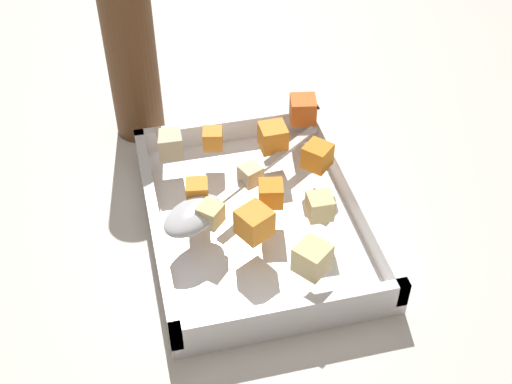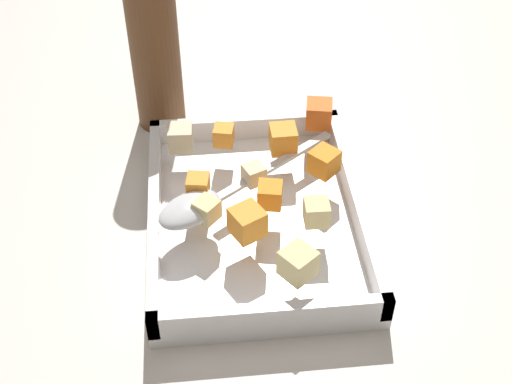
% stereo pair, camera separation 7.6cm
% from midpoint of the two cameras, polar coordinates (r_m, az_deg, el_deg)
% --- Properties ---
extents(ground_plane, '(4.00, 4.00, 0.00)m').
position_cam_midpoint_polar(ground_plane, '(0.79, -1.57, -3.34)').
color(ground_plane, beige).
extents(baking_dish, '(0.31, 0.24, 0.05)m').
position_cam_midpoint_polar(baking_dish, '(0.79, -2.76, -2.35)').
color(baking_dish, silver).
rests_on(baking_dish, ground_plane).
extents(carrot_chunk_near_right, '(0.03, 0.03, 0.02)m').
position_cam_midpoint_polar(carrot_chunk_near_right, '(0.83, -6.22, 4.31)').
color(carrot_chunk_near_right, orange).
rests_on(carrot_chunk_near_right, baking_dish).
extents(carrot_chunk_near_left, '(0.03, 0.03, 0.02)m').
position_cam_midpoint_polar(carrot_chunk_near_left, '(0.76, -7.74, -0.07)').
color(carrot_chunk_near_left, orange).
rests_on(carrot_chunk_near_left, baking_dish).
extents(carrot_chunk_corner_se, '(0.04, 0.04, 0.03)m').
position_cam_midpoint_polar(carrot_chunk_corner_se, '(0.80, 2.39, 2.88)').
color(carrot_chunk_corner_se, orange).
rests_on(carrot_chunk_corner_se, baking_dish).
extents(carrot_chunk_back_center, '(0.03, 0.03, 0.03)m').
position_cam_midpoint_polar(carrot_chunk_back_center, '(0.75, -1.57, -0.41)').
color(carrot_chunk_back_center, orange).
rests_on(carrot_chunk_back_center, baking_dish).
extents(carrot_chunk_mid_right, '(0.03, 0.03, 0.03)m').
position_cam_midpoint_polar(carrot_chunk_mid_right, '(0.82, -1.23, 4.45)').
color(carrot_chunk_mid_right, orange).
rests_on(carrot_chunk_mid_right, baking_dish).
extents(carrot_chunk_rim_edge, '(0.04, 0.04, 0.03)m').
position_cam_midpoint_polar(carrot_chunk_rim_edge, '(0.72, -3.17, -2.69)').
color(carrot_chunk_rim_edge, orange).
rests_on(carrot_chunk_rim_edge, baking_dish).
extents(carrot_chunk_center, '(0.04, 0.04, 0.03)m').
position_cam_midpoint_polar(carrot_chunk_center, '(0.87, 1.40, 6.74)').
color(carrot_chunk_center, orange).
rests_on(carrot_chunk_center, baking_dish).
extents(potato_chunk_under_handle, '(0.03, 0.03, 0.03)m').
position_cam_midpoint_polar(potato_chunk_under_handle, '(0.83, -9.77, 3.81)').
color(potato_chunk_under_handle, beige).
rests_on(potato_chunk_under_handle, baking_dish).
extents(potato_chunk_far_left, '(0.03, 0.03, 0.03)m').
position_cam_midpoint_polar(potato_chunk_far_left, '(0.74, 2.38, -1.32)').
color(potato_chunk_far_left, '#E0CC89').
rests_on(potato_chunk_far_left, baking_dish).
extents(potato_chunk_heap_top, '(0.03, 0.03, 0.02)m').
position_cam_midpoint_polar(potato_chunk_heap_top, '(0.78, -3.25, 1.32)').
color(potato_chunk_heap_top, beige).
rests_on(potato_chunk_heap_top, baking_dish).
extents(potato_chunk_heap_side, '(0.04, 0.04, 0.03)m').
position_cam_midpoint_polar(potato_chunk_heap_side, '(0.68, 1.50, -5.65)').
color(potato_chunk_heap_side, '#E0CC89').
rests_on(potato_chunk_heap_side, baking_dish).
extents(potato_chunk_near_spoon, '(0.03, 0.03, 0.02)m').
position_cam_midpoint_polar(potato_chunk_near_spoon, '(0.74, -6.74, -1.99)').
color(potato_chunk_near_spoon, '#E0CC89').
rests_on(potato_chunk_near_spoon, baking_dish).
extents(serving_spoon, '(0.17, 0.22, 0.02)m').
position_cam_midpoint_polar(serving_spoon, '(0.75, -7.38, -1.56)').
color(serving_spoon, silver).
rests_on(serving_spoon, baking_dish).
extents(pepper_mill, '(0.06, 0.06, 0.23)m').
position_cam_midpoint_polar(pepper_mill, '(0.90, -12.63, 10.34)').
color(pepper_mill, brown).
rests_on(pepper_mill, ground_plane).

